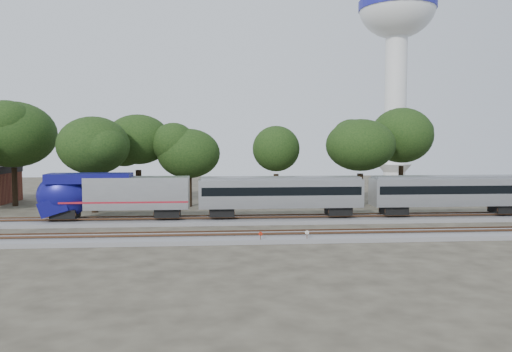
# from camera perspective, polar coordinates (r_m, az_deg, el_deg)

# --- Properties ---
(ground) EXTENTS (160.00, 160.00, 0.00)m
(ground) POSITION_cam_1_polar(r_m,az_deg,el_deg) (50.51, -3.75, -6.39)
(ground) COLOR #383328
(ground) RESTS_ON ground
(track_far) EXTENTS (160.00, 5.00, 0.73)m
(track_far) POSITION_cam_1_polar(r_m,az_deg,el_deg) (56.39, -3.85, -5.09)
(track_far) COLOR slate
(track_far) RESTS_ON ground
(track_near) EXTENTS (160.00, 5.00, 0.73)m
(track_near) POSITION_cam_1_polar(r_m,az_deg,el_deg) (46.54, -3.67, -7.03)
(track_near) COLOR slate
(track_near) RESTS_ON ground
(switch_stand_red) EXTENTS (0.35, 0.07, 1.10)m
(switch_stand_red) POSITION_cam_1_polar(r_m,az_deg,el_deg) (44.43, 0.52, -6.90)
(switch_stand_red) COLOR #512D19
(switch_stand_red) RESTS_ON ground
(switch_stand_white) EXTENTS (0.34, 0.18, 1.14)m
(switch_stand_white) POSITION_cam_1_polar(r_m,az_deg,el_deg) (45.10, 5.85, -6.73)
(switch_stand_white) COLOR #512D19
(switch_stand_white) RESTS_ON ground
(switch_lever) EXTENTS (0.57, 0.45, 0.30)m
(switch_lever) POSITION_cam_1_polar(r_m,az_deg,el_deg) (46.13, 6.91, -7.22)
(switch_lever) COLOR #512D19
(switch_lever) RESTS_ON ground
(water_tower) EXTENTS (15.56, 15.56, 43.08)m
(water_tower) POSITION_cam_1_polar(r_m,az_deg,el_deg) (109.55, 15.80, 15.87)
(water_tower) COLOR silver
(water_tower) RESTS_ON ground
(tree_1) EXTENTS (10.21, 10.21, 14.39)m
(tree_1) POSITION_cam_1_polar(r_m,az_deg,el_deg) (77.43, -26.01, 4.28)
(tree_1) COLOR black
(tree_1) RESTS_ON ground
(tree_2) EXTENTS (8.69, 8.69, 12.25)m
(tree_2) POSITION_cam_1_polar(r_m,az_deg,el_deg) (66.72, -18.08, 3.31)
(tree_2) COLOR black
(tree_2) RESTS_ON ground
(tree_3) EXTENTS (9.50, 9.50, 13.39)m
(tree_3) POSITION_cam_1_polar(r_m,az_deg,el_deg) (72.41, -13.34, 4.07)
(tree_3) COLOR black
(tree_3) RESTS_ON ground
(tree_4) EXTENTS (7.52, 7.52, 10.60)m
(tree_4) POSITION_cam_1_polar(r_m,az_deg,el_deg) (69.90, -7.72, 2.55)
(tree_4) COLOR black
(tree_4) RESTS_ON ground
(tree_5) EXTENTS (8.14, 8.14, 11.48)m
(tree_5) POSITION_cam_1_polar(r_m,az_deg,el_deg) (72.66, 2.32, 3.12)
(tree_5) COLOR black
(tree_5) RESTS_ON ground
(tree_6) EXTENTS (8.70, 8.70, 12.26)m
(tree_6) POSITION_cam_1_polar(r_m,az_deg,el_deg) (70.65, 11.86, 3.46)
(tree_6) COLOR black
(tree_6) RESTS_ON ground
(tree_7) EXTENTS (10.14, 10.14, 14.29)m
(tree_7) POSITION_cam_1_polar(r_m,az_deg,el_deg) (78.56, 16.31, 4.46)
(tree_7) COLOR black
(tree_7) RESTS_ON ground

